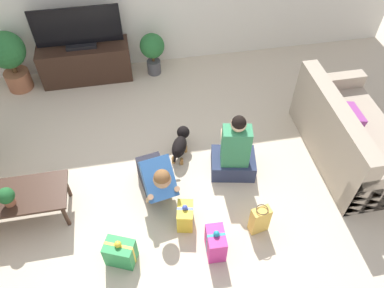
% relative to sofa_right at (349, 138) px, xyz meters
% --- Properties ---
extents(ground_plane, '(16.00, 16.00, 0.00)m').
position_rel_sofa_right_xyz_m(ground_plane, '(-2.40, -0.16, -0.31)').
color(ground_plane, beige).
extents(sofa_right, '(0.89, 1.73, 0.88)m').
position_rel_sofa_right_xyz_m(sofa_right, '(0.00, 0.00, 0.00)').
color(sofa_right, tan).
rests_on(sofa_right, ground_plane).
extents(coffee_table, '(1.09, 0.51, 0.40)m').
position_rel_sofa_right_xyz_m(coffee_table, '(-3.89, -0.21, 0.05)').
color(coffee_table, '#382319').
rests_on(coffee_table, ground_plane).
extents(tv_console, '(1.33, 0.44, 0.57)m').
position_rel_sofa_right_xyz_m(tv_console, '(-3.18, 2.18, -0.03)').
color(tv_console, '#382319').
rests_on(tv_console, ground_plane).
extents(tv, '(1.22, 0.20, 0.60)m').
position_rel_sofa_right_xyz_m(tv, '(-3.18, 2.18, 0.52)').
color(tv, black).
rests_on(tv, tv_console).
extents(potted_plant_back_left, '(0.52, 0.52, 0.92)m').
position_rel_sofa_right_xyz_m(potted_plant_back_left, '(-4.19, 2.13, 0.24)').
color(potted_plant_back_left, '#A36042').
rests_on(potted_plant_back_left, ground_plane).
extents(potted_plant_back_right, '(0.37, 0.37, 0.67)m').
position_rel_sofa_right_xyz_m(potted_plant_back_right, '(-2.17, 2.13, 0.12)').
color(potted_plant_back_right, '#4C4C51').
rests_on(potted_plant_back_right, ground_plane).
extents(person_kneeling, '(0.44, 0.77, 0.74)m').
position_rel_sofa_right_xyz_m(person_kneeling, '(-2.39, -0.19, 0.01)').
color(person_kneeling, '#23232D').
rests_on(person_kneeling, ground_plane).
extents(person_sitting, '(0.59, 0.55, 0.95)m').
position_rel_sofa_right_xyz_m(person_sitting, '(-1.45, -0.01, 0.02)').
color(person_sitting, '#283351').
rests_on(person_sitting, ground_plane).
extents(dog, '(0.31, 0.52, 0.33)m').
position_rel_sofa_right_xyz_m(dog, '(-2.03, 0.39, -0.11)').
color(dog, black).
rests_on(dog, ground_plane).
extents(gift_box_a, '(0.21, 0.28, 0.34)m').
position_rel_sofa_right_xyz_m(gift_box_a, '(-2.14, -0.62, -0.16)').
color(gift_box_a, yellow).
rests_on(gift_box_a, ground_plane).
extents(gift_box_b, '(0.35, 0.30, 0.36)m').
position_rel_sofa_right_xyz_m(gift_box_b, '(-2.85, -0.92, -0.16)').
color(gift_box_b, '#2D934C').
rests_on(gift_box_b, ground_plane).
extents(gift_box_c, '(0.19, 0.28, 0.39)m').
position_rel_sofa_right_xyz_m(gift_box_c, '(-1.90, -1.00, -0.14)').
color(gift_box_c, '#CC3389').
rests_on(gift_box_c, ground_plane).
extents(gift_bag_a, '(0.21, 0.15, 0.39)m').
position_rel_sofa_right_xyz_m(gift_bag_a, '(-1.38, -0.83, -0.12)').
color(gift_bag_a, '#E5B74C').
rests_on(gift_bag_a, ground_plane).
extents(tabletop_plant, '(0.17, 0.17, 0.22)m').
position_rel_sofa_right_xyz_m(tabletop_plant, '(-3.90, -0.30, 0.21)').
color(tabletop_plant, '#A36042').
rests_on(tabletop_plant, coffee_table).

